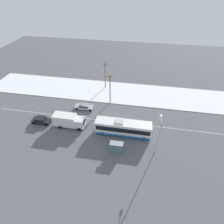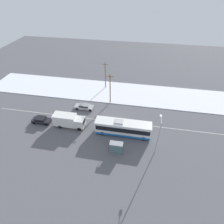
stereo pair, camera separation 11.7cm
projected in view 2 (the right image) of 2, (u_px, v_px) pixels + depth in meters
name	position (u px, v px, depth m)	size (l,w,h in m)	color
ground_plane	(117.00, 122.00, 40.73)	(120.00, 120.00, 0.00)	#56565B
snow_lot	(124.00, 93.00, 50.33)	(80.00, 11.30, 0.12)	white
lane_marking_center	(117.00, 122.00, 40.73)	(60.00, 0.12, 0.00)	silver
city_bus	(123.00, 128.00, 36.74)	(11.70, 2.57, 3.52)	white
box_truck	(68.00, 120.00, 38.60)	(6.90, 2.30, 3.15)	silver
sedan_car	(84.00, 106.00, 44.23)	(4.68, 1.80, 1.33)	#9E9EA3
parked_car_near_truck	(41.00, 120.00, 40.08)	(4.26, 1.80, 1.51)	black
pedestrian_at_stop	(112.00, 144.00, 34.21)	(0.61, 0.27, 1.70)	#23232D
bus_shelter	(116.00, 147.00, 32.84)	(2.55, 1.20, 2.40)	gray
streetlamp	(159.00, 133.00, 31.42)	(0.36, 2.59, 7.52)	#9EA3A8
utility_pole_roadside	(110.00, 89.00, 44.09)	(1.80, 0.24, 8.21)	brown
utility_pole_snowlot	(105.00, 75.00, 50.21)	(1.80, 0.24, 7.88)	brown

